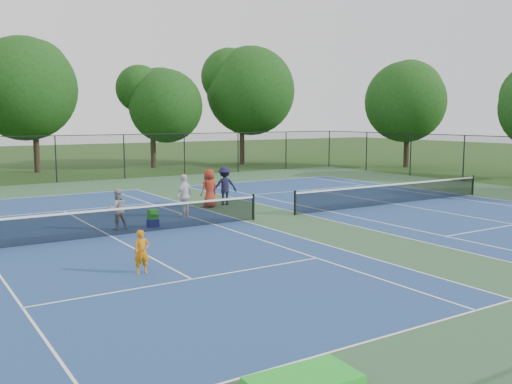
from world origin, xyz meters
TOP-DOWN VIEW (x-y plane):
  - ground at (0.00, 0.00)m, footprint 140.00×140.00m
  - court_pad at (0.00, 0.00)m, footprint 36.00×36.00m
  - tennis_court_left at (-7.00, 0.00)m, footprint 12.00×23.83m
  - tennis_court_right at (7.00, 0.00)m, footprint 12.00×23.83m
  - perimeter_fence at (0.00, 0.00)m, footprint 36.08×36.08m
  - tree_back_b at (-4.00, 26.00)m, footprint 7.60×7.60m
  - tree_back_c at (5.00, 25.00)m, footprint 6.00×6.00m
  - tree_back_d at (13.00, 24.00)m, footprint 7.80×7.80m
  - tree_side_e at (23.00, 14.00)m, footprint 6.60×6.60m
  - child_player at (-7.85, -5.13)m, footprint 0.45×0.31m
  - instructor at (-6.39, 1.02)m, footprint 0.76×0.60m
  - bystander_a at (-3.08, 2.18)m, footprint 1.13×0.94m
  - bystander_b at (-0.03, 4.16)m, footprint 1.33×0.99m
  - bystander_c at (-1.03, 3.82)m, footprint 0.97×0.73m
  - ball_crate at (-5.09, 0.78)m, footprint 0.44×0.35m
  - ball_hopper at (-5.09, 0.78)m, footprint 0.37×0.32m
  - green_tarp at (-8.16, -12.66)m, footprint 1.77×1.03m

SIDE VIEW (x-z plane):
  - ground at x=0.00m, z-range 0.00..0.00m
  - court_pad at x=0.00m, z-range 0.00..0.01m
  - green_tarp at x=-8.16m, z-range 0.01..0.17m
  - tennis_court_left at x=-7.00m, z-range -0.44..0.63m
  - tennis_court_right at x=7.00m, z-range -0.44..0.63m
  - ball_crate at x=-5.09m, z-range 0.00..0.31m
  - ball_hopper at x=-5.09m, z-range 0.31..0.68m
  - child_player at x=-7.85m, z-range 0.00..1.18m
  - instructor at x=-6.39m, z-range 0.00..1.54m
  - bystander_c at x=-1.03m, z-range 0.00..1.79m
  - bystander_a at x=-3.08m, z-range 0.00..1.81m
  - bystander_b at x=-0.03m, z-range 0.00..1.84m
  - perimeter_fence at x=0.00m, z-range 0.09..3.11m
  - tree_back_c at x=5.00m, z-range 1.28..9.68m
  - tree_side_e at x=23.00m, z-range 1.37..10.25m
  - tree_back_b at x=-4.00m, z-range 1.58..11.61m
  - tree_back_d at x=13.00m, z-range 1.64..12.01m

